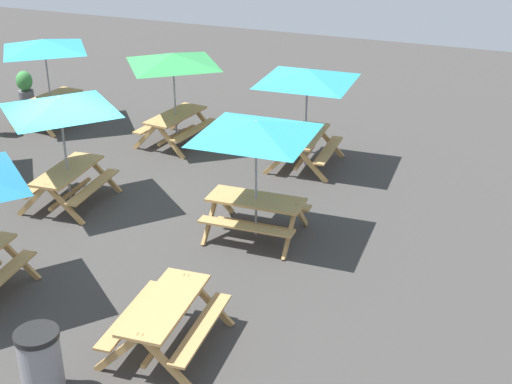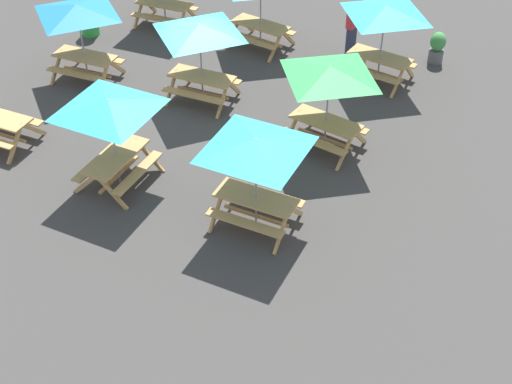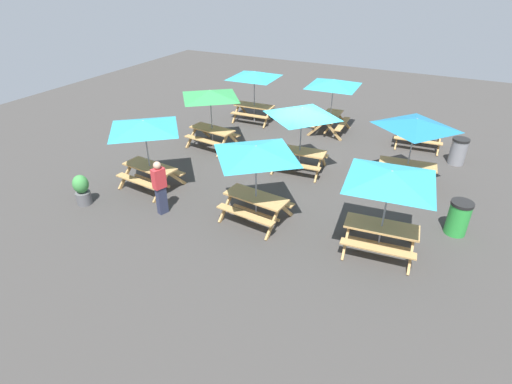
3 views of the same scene
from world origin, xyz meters
The scene contains 14 objects.
ground_plane centered at (0.00, 0.00, 0.00)m, with size 33.53×33.53×0.00m, color #3D3A38.
picnic_table_0 centered at (0.17, -3.81, 1.99)m, with size 2.83×2.83×2.34m.
picnic_table_1 centered at (-0.04, 3.77, 1.99)m, with size 2.20×2.20×2.34m.
picnic_table_2 centered at (3.73, -3.59, 1.99)m, with size 2.83×2.83×2.34m.
picnic_table_3 centered at (3.88, -0.16, 1.99)m, with size 2.22×2.22×2.34m.
picnic_table_4 centered at (0.00, 0.27, 1.99)m, with size 2.16×2.16×2.34m.
picnic_table_5 centered at (-3.50, 3.66, 1.99)m, with size 2.81×2.81×2.34m.
picnic_table_6 centered at (3.89, 3.59, 1.99)m, with size 2.19×2.19×2.34m.
picnic_table_7 centered at (-3.49, -3.89, 0.56)m, with size 1.89×1.64×0.81m.
picnic_table_8 centered at (-3.54, -0.34, 1.99)m, with size 2.21×2.21×2.34m.
trash_bin_green centered at (-5.23, 1.93, 0.49)m, with size 0.59×0.59×0.98m.
trash_bin_gray centered at (-4.98, -2.84, 0.49)m, with size 0.59×0.59×0.98m.
potted_plant_0 centered at (5.06, 5.38, 0.50)m, with size 0.46×0.46×0.98m.
person_standing centered at (2.58, 4.70, 0.89)m, with size 0.32×0.41×1.67m.
Camera 3 is at (-4.37, 12.39, 6.46)m, focal length 28.00 mm.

